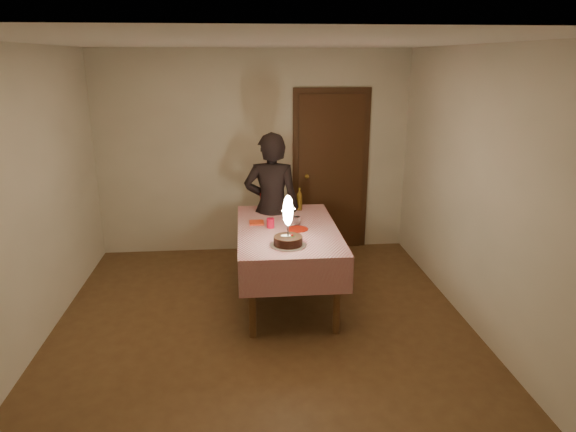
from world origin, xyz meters
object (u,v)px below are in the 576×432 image
object	(u,v)px
red_plate	(297,229)
amber_bottle_mid	(289,201)
clear_cup	(297,221)
birthday_cake	(288,233)
amber_bottle_left	(274,199)
red_cup	(271,223)
photographer	(272,208)
cola_bottle	(265,197)
dining_table	(288,238)
amber_bottle_right	(299,200)

from	to	relation	value
red_plate	amber_bottle_mid	size ratio (longest dim) A/B	0.86
clear_cup	amber_bottle_mid	size ratio (longest dim) A/B	0.35
birthday_cake	red_plate	distance (m)	0.49
amber_bottle_left	amber_bottle_mid	size ratio (longest dim) A/B	1.00
birthday_cake	red_cup	distance (m)	0.55
amber_bottle_left	photographer	world-z (taller)	photographer
cola_bottle	red_cup	bearing A→B (deg)	-87.49
birthday_cake	cola_bottle	bearing A→B (deg)	97.75
amber_bottle_mid	amber_bottle_left	bearing A→B (deg)	147.98
amber_bottle_mid	red_plate	bearing A→B (deg)	-87.92
cola_bottle	amber_bottle_left	xyz separation A→B (m)	(0.11, 0.05, -0.03)
clear_cup	amber_bottle_left	world-z (taller)	amber_bottle_left
dining_table	photographer	xyz separation A→B (m)	(-0.13, 0.58, 0.16)
red_cup	red_plate	bearing A→B (deg)	-16.24
dining_table	amber_bottle_left	size ratio (longest dim) A/B	6.75
photographer	dining_table	bearing A→B (deg)	-77.83
dining_table	birthday_cake	distance (m)	0.56
red_cup	amber_bottle_right	xyz separation A→B (m)	(0.37, 0.63, 0.07)
cola_bottle	photographer	size ratio (longest dim) A/B	0.19
amber_bottle_mid	clear_cup	bearing A→B (deg)	-85.98
amber_bottle_left	photographer	distance (m)	0.16
dining_table	red_plate	size ratio (longest dim) A/B	7.82
clear_cup	amber_bottle_left	size ratio (longest dim) A/B	0.35
dining_table	red_cup	xyz separation A→B (m)	(-0.17, 0.02, 0.16)
red_plate	cola_bottle	bearing A→B (deg)	112.21
red_plate	cola_bottle	xyz separation A→B (m)	(-0.30, 0.73, 0.15)
amber_bottle_left	red_plate	bearing A→B (deg)	-76.46
dining_table	red_plate	distance (m)	0.16
birthday_cake	amber_bottle_mid	world-z (taller)	birthday_cake
red_cup	amber_bottle_left	distance (m)	0.71
cola_bottle	amber_bottle_left	bearing A→B (deg)	24.92
clear_cup	amber_bottle_right	size ratio (longest dim) A/B	0.35
amber_bottle_mid	photographer	size ratio (longest dim) A/B	0.15
amber_bottle_mid	amber_bottle_right	bearing A→B (deg)	12.74
birthday_cake	clear_cup	bearing A→B (deg)	75.97
dining_table	birthday_cake	world-z (taller)	birthday_cake
red_cup	amber_bottle_mid	world-z (taller)	amber_bottle_mid
dining_table	photographer	bearing A→B (deg)	102.17
dining_table	clear_cup	bearing A→B (deg)	41.21
dining_table	cola_bottle	bearing A→B (deg)	106.66
cola_bottle	photographer	distance (m)	0.16
red_cup	photographer	xyz separation A→B (m)	(0.05, 0.56, 0.00)
amber_bottle_left	amber_bottle_right	xyz separation A→B (m)	(0.29, -0.07, 0.00)
photographer	birthday_cake	bearing A→B (deg)	-85.58
red_plate	amber_bottle_mid	xyz separation A→B (m)	(-0.02, 0.68, 0.11)
red_plate	amber_bottle_left	size ratio (longest dim) A/B	0.86
red_cup	clear_cup	bearing A→B (deg)	14.32
birthday_cake	red_plate	xyz separation A→B (m)	(0.14, 0.45, -0.12)
red_plate	cola_bottle	distance (m)	0.80
amber_bottle_left	dining_table	bearing A→B (deg)	-82.78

